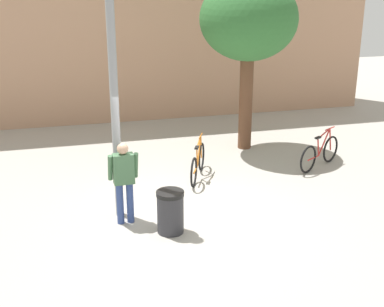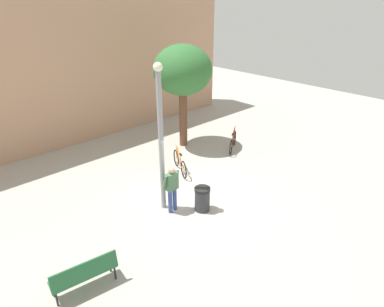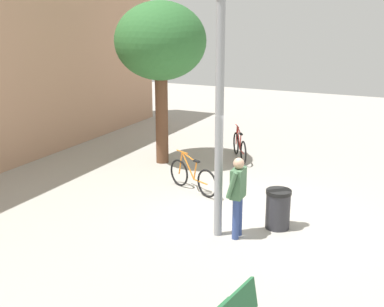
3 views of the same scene
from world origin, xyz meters
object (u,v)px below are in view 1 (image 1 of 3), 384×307
at_px(person_by_lamppost, 124,178).
at_px(trash_bin, 170,212).
at_px(bicycle_orange, 198,163).
at_px(lamppost, 114,87).
at_px(plaza_tree, 249,21).
at_px(bicycle_red, 320,153).

xyz_separation_m(person_by_lamppost, trash_bin, (0.78, -0.62, -0.54)).
bearing_deg(bicycle_orange, lamppost, -143.25).
relative_size(plaza_tree, trash_bin, 5.59).
distance_m(plaza_tree, trash_bin, 6.29).
bearing_deg(lamppost, bicycle_red, 15.62).
bearing_deg(lamppost, person_by_lamppost, -80.05).
bearing_deg(lamppost, trash_bin, -49.84).
distance_m(bicycle_orange, trash_bin, 2.86).
height_order(person_by_lamppost, bicycle_orange, person_by_lamppost).
xyz_separation_m(lamppost, bicycle_orange, (2.10, 1.56, -2.29)).
distance_m(bicycle_red, bicycle_orange, 3.22).
relative_size(bicycle_red, trash_bin, 1.86).
distance_m(bicycle_red, trash_bin, 5.11).
relative_size(person_by_lamppost, trash_bin, 1.98).
bearing_deg(trash_bin, bicycle_red, 29.21).
distance_m(person_by_lamppost, trash_bin, 1.13).
relative_size(plaza_tree, bicycle_red, 3.01).
height_order(bicycle_red, trash_bin, bicycle_red).
bearing_deg(person_by_lamppost, plaza_tree, 44.50).
bearing_deg(bicycle_orange, bicycle_red, -1.43).
bearing_deg(bicycle_red, person_by_lamppost, -160.32).
xyz_separation_m(plaza_tree, bicycle_red, (1.32, -1.98, -3.16)).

